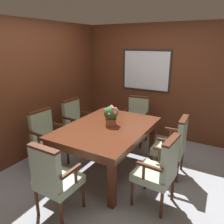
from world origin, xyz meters
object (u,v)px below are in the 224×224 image
(chair_right_near, at_px, (160,169))
(potted_plant, at_px, (111,115))
(chair_right_far, at_px, (173,144))
(chair_head_far, at_px, (136,118))
(dining_table, at_px, (107,132))
(chair_left_far, at_px, (76,121))
(chair_head_near, at_px, (54,177))
(chair_left_near, at_px, (46,136))

(chair_right_near, distance_m, potted_plant, 1.21)
(chair_right_far, height_order, potted_plant, potted_plant)
(chair_right_near, bearing_deg, chair_head_far, -143.42)
(dining_table, bearing_deg, potted_plant, 85.89)
(chair_head_far, relative_size, chair_right_near, 1.00)
(chair_left_far, distance_m, chair_right_far, 1.97)
(dining_table, xyz_separation_m, chair_left_far, (-0.99, 0.42, -0.14))
(chair_left_far, bearing_deg, chair_head_far, -46.54)
(chair_head_far, relative_size, chair_right_far, 1.00)
(chair_head_far, xyz_separation_m, potted_plant, (0.03, -1.12, 0.40))
(chair_head_near, relative_size, chair_right_near, 1.00)
(dining_table, bearing_deg, chair_left_near, -157.80)
(chair_head_far, bearing_deg, chair_right_far, -43.65)
(chair_left_far, bearing_deg, chair_right_far, -87.25)
(chair_head_near, height_order, potted_plant, potted_plant)
(dining_table, distance_m, potted_plant, 0.28)
(dining_table, height_order, chair_left_far, chair_left_far)
(chair_head_far, bearing_deg, chair_head_near, -93.45)
(dining_table, xyz_separation_m, potted_plant, (0.01, 0.10, 0.26))
(dining_table, bearing_deg, chair_head_far, 90.98)
(chair_left_far, xyz_separation_m, chair_right_far, (1.97, -0.03, 0.00))
(chair_right_far, bearing_deg, chair_head_far, -132.64)
(chair_right_near, relative_size, potted_plant, 3.05)
(chair_right_far, distance_m, potted_plant, 1.09)
(dining_table, xyz_separation_m, chair_right_far, (0.98, 0.38, -0.14))
(potted_plant, bearing_deg, chair_head_far, 91.46)
(potted_plant, bearing_deg, chair_left_far, 162.60)
(chair_head_far, bearing_deg, chair_left_near, -124.19)
(chair_right_near, height_order, chair_right_far, same)
(chair_left_near, distance_m, chair_right_far, 2.10)
(chair_left_near, relative_size, chair_right_near, 1.00)
(chair_right_far, xyz_separation_m, potted_plant, (-0.97, -0.28, 0.40))
(chair_head_far, bearing_deg, potted_plant, -92.29)
(chair_head_near, relative_size, potted_plant, 3.05)
(dining_table, relative_size, chair_right_far, 1.74)
(chair_left_far, relative_size, chair_left_near, 1.00)
(chair_left_near, height_order, chair_right_near, same)
(chair_right_far, bearing_deg, potted_plant, -76.73)
(dining_table, relative_size, chair_left_near, 1.74)
(chair_left_far, relative_size, potted_plant, 3.05)
(chair_head_near, relative_size, chair_left_far, 1.00)
(chair_head_far, bearing_deg, chair_right_near, -61.38)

